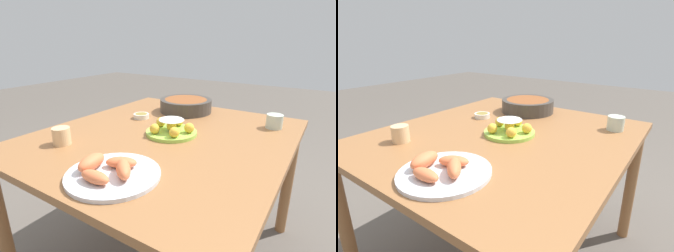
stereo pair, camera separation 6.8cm
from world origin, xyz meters
The scene contains 7 objects.
dining_table centered at (0.00, 0.00, 0.63)m, with size 1.21×1.10×0.72m.
cake_plate centered at (0.02, -0.03, 0.75)m, with size 0.24×0.24×0.08m.
serving_bowl centered at (0.40, 0.11, 0.76)m, with size 0.31×0.31×0.08m.
sauce_bowl centered at (0.14, 0.25, 0.73)m, with size 0.09×0.09×0.03m.
seafood_platter centered at (-0.43, -0.07, 0.74)m, with size 0.31×0.31×0.06m.
cup_near centered at (0.37, -0.41, 0.75)m, with size 0.08×0.08×0.07m.
cup_far centered at (-0.34, 0.30, 0.76)m, with size 0.07×0.07×0.07m.
Camera 2 is at (-0.93, -0.69, 1.15)m, focal length 28.00 mm.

